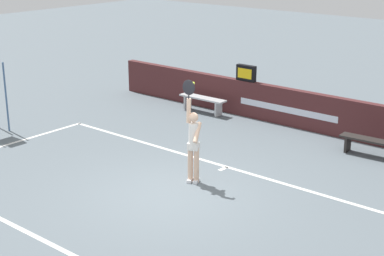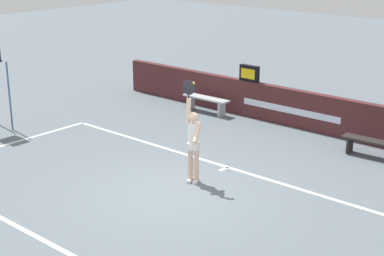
# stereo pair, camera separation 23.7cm
# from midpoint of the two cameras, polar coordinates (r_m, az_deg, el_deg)

# --- Properties ---
(ground_plane) EXTENTS (60.00, 60.00, 0.00)m
(ground_plane) POSITION_cam_midpoint_polar(r_m,az_deg,el_deg) (13.04, -1.44, -6.19)
(ground_plane) COLOR slate
(court_lines) EXTENTS (11.04, 5.19, 0.00)m
(court_lines) POSITION_cam_midpoint_polar(r_m,az_deg,el_deg) (12.68, -3.08, -6.92)
(court_lines) COLOR white
(court_lines) RESTS_ON ground
(back_wall) EXTENTS (14.29, 0.24, 1.10)m
(back_wall) POSITION_cam_midpoint_polar(r_m,az_deg,el_deg) (17.34, 11.60, 1.55)
(back_wall) COLOR #4A2122
(back_wall) RESTS_ON ground
(speed_display) EXTENTS (0.64, 0.17, 0.49)m
(speed_display) POSITION_cam_midpoint_polar(r_m,az_deg,el_deg) (18.25, 5.87, 5.21)
(speed_display) COLOR black
(speed_display) RESTS_ON back_wall
(tennis_player) EXTENTS (0.49, 0.42, 2.37)m
(tennis_player) POSITION_cam_midpoint_polar(r_m,az_deg,el_deg) (13.24, 0.62, -1.26)
(tennis_player) COLOR beige
(tennis_player) RESTS_ON ground
(tennis_ball) EXTENTS (0.06, 0.06, 0.06)m
(tennis_ball) POSITION_cam_midpoint_polar(r_m,az_deg,el_deg) (12.93, 0.65, 4.28)
(tennis_ball) COLOR #CAE53A
(courtside_bench_near) EXTENTS (1.63, 0.38, 0.50)m
(courtside_bench_near) POSITION_cam_midpoint_polar(r_m,az_deg,el_deg) (18.74, 1.70, 2.60)
(courtside_bench_near) COLOR #B7B8BB
(courtside_bench_near) RESTS_ON ground
(courtside_bench_far) EXTENTS (1.53, 0.44, 0.45)m
(courtside_bench_far) POSITION_cam_midpoint_polar(r_m,az_deg,el_deg) (15.64, 17.19, -1.47)
(courtside_bench_far) COLOR #272321
(courtside_bench_far) RESTS_ON ground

